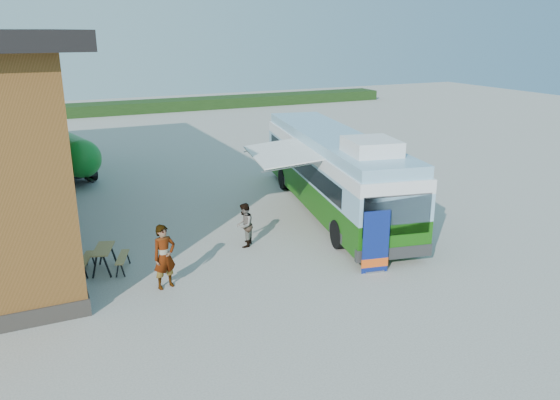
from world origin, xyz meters
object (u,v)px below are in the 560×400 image
picnic_table (104,254)px  slurry_tanker (68,152)px  person_b (244,225)px  bus (333,169)px  person_a (164,257)px  banner (376,248)px

picnic_table → slurry_tanker: slurry_tanker is taller
person_b → slurry_tanker: 13.62m
bus → slurry_tanker: bus is taller
bus → person_b: (-4.92, -2.23, -1.04)m
bus → person_a: bearing=-141.8°
bus → person_b: 5.50m
banner → picnic_table: (-7.87, 3.76, -0.26)m
person_a → slurry_tanker: (-1.53, 14.75, 0.37)m
person_a → bus: bearing=12.1°
picnic_table → slurry_tanker: size_ratio=0.28×
bus → slurry_tanker: 14.35m
banner → person_b: (-2.98, 3.85, -0.05)m
picnic_table → person_a: size_ratio=0.87×
banner → picnic_table: banner is taller
bus → picnic_table: 10.16m
slurry_tanker → bus: bearing=-60.3°
banner → person_a: banner is taller
bus → person_b: size_ratio=7.99×
picnic_table → person_b: size_ratio=1.08×
picnic_table → slurry_tanker: bearing=109.0°
picnic_table → person_a: (1.53, -1.97, 0.40)m
person_b → person_a: bearing=-24.6°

